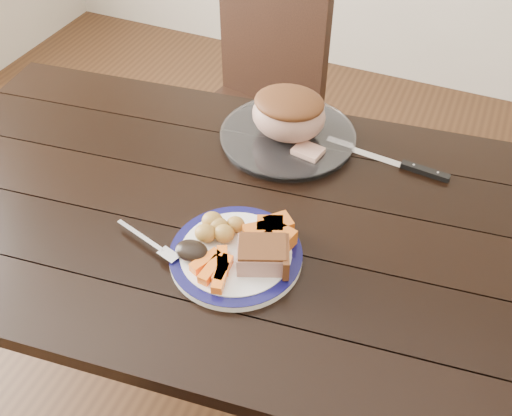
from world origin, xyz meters
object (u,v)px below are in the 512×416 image
at_px(dining_table, 229,236).
at_px(dinner_plate, 236,256).
at_px(fork, 151,243).
at_px(pork_slice, 262,255).
at_px(serving_platter, 288,138).
at_px(carving_knife, 409,167).
at_px(roast_joint, 289,115).
at_px(chair_far, 254,102).

xyz_separation_m(dining_table, dinner_plate, (0.08, -0.13, 0.10)).
bearing_deg(fork, pork_slice, 26.66).
height_order(dining_table, fork, fork).
bearing_deg(serving_platter, dining_table, -96.42).
bearing_deg(dining_table, carving_knife, 41.21).
distance_m(serving_platter, pork_slice, 0.44).
bearing_deg(pork_slice, serving_platter, 104.31).
xyz_separation_m(dinner_plate, pork_slice, (0.06, -0.01, 0.03)).
bearing_deg(roast_joint, chair_far, 123.09).
xyz_separation_m(fork, roast_joint, (0.13, 0.47, 0.06)).
xyz_separation_m(dining_table, pork_slice, (0.14, -0.13, 0.14)).
xyz_separation_m(dinner_plate, carving_knife, (0.27, 0.44, -0.00)).
xyz_separation_m(serving_platter, pork_slice, (0.11, -0.43, 0.03)).
bearing_deg(dinner_plate, chair_far, 111.16).
bearing_deg(pork_slice, dining_table, 136.99).
relative_size(chair_far, dinner_plate, 3.34).
bearing_deg(dining_table, pork_slice, -43.01).
height_order(dining_table, roast_joint, roast_joint).
distance_m(fork, roast_joint, 0.49).
xyz_separation_m(chair_far, pork_slice, (0.40, -0.87, 0.27)).
distance_m(dining_table, pork_slice, 0.24).
bearing_deg(dining_table, chair_far, 109.02).
relative_size(dining_table, fork, 9.65).
relative_size(roast_joint, carving_knife, 0.59).
xyz_separation_m(dining_table, roast_joint, (0.03, 0.30, 0.17)).
bearing_deg(pork_slice, dinner_plate, 175.24).
distance_m(dining_table, carving_knife, 0.48).
xyz_separation_m(serving_platter, roast_joint, (0.00, 0.00, 0.07)).
distance_m(dining_table, dinner_plate, 0.18).
bearing_deg(dinner_plate, dining_table, 122.25).
height_order(roast_joint, carving_knife, roast_joint).
bearing_deg(chair_far, dining_table, 120.13).
bearing_deg(serving_platter, fork, -104.91).
bearing_deg(dining_table, roast_joint, 83.58).
relative_size(pork_slice, roast_joint, 0.53).
xyz_separation_m(chair_far, roast_joint, (0.29, -0.44, 0.30)).
height_order(pork_slice, roast_joint, roast_joint).
distance_m(dining_table, serving_platter, 0.31).
xyz_separation_m(pork_slice, roast_joint, (-0.11, 0.43, 0.04)).
bearing_deg(dinner_plate, fork, -163.99).
height_order(chair_far, dinner_plate, chair_far).
distance_m(serving_platter, carving_knife, 0.32).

